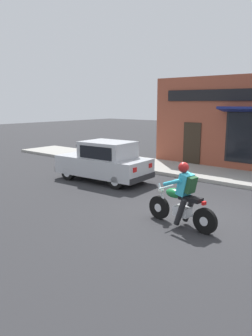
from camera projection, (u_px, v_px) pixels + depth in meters
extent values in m
plane|color=#2B2B2D|center=(191.00, 216.00, 8.90)|extent=(80.00, 80.00, 0.00)
cube|color=#9E9B93|center=(187.00, 170.00, 14.55)|extent=(2.60, 22.00, 0.14)
cube|color=brown|center=(248.00, 125.00, 14.03)|extent=(0.50, 9.18, 4.20)
cube|color=#2D2319|center=(192.00, 145.00, 15.62)|extent=(0.04, 0.90, 2.10)
cube|color=black|center=(248.00, 95.00, 13.57)|extent=(0.06, 7.80, 0.50)
cylinder|color=black|center=(159.00, 207.00, 8.62)|extent=(0.17, 0.63, 0.62)
cylinder|color=silver|center=(159.00, 207.00, 8.62)|extent=(0.14, 0.23, 0.22)
cylinder|color=black|center=(205.00, 221.00, 7.62)|extent=(0.17, 0.63, 0.62)
cylinder|color=silver|center=(205.00, 221.00, 7.62)|extent=(0.14, 0.23, 0.22)
cube|color=silver|center=(182.00, 211.00, 8.07)|extent=(0.32, 0.43, 0.24)
ellipsoid|color=#196B33|center=(175.00, 193.00, 8.17)|extent=(0.36, 0.55, 0.24)
cube|color=black|center=(191.00, 199.00, 7.83)|extent=(0.32, 0.59, 0.10)
cylinder|color=silver|center=(162.00, 197.00, 8.48)|extent=(0.11, 0.33, 0.68)
cylinder|color=silver|center=(166.00, 187.00, 8.34)|extent=(0.56, 0.10, 0.04)
sphere|color=silver|center=(161.00, 190.00, 8.49)|extent=(0.16, 0.16, 0.16)
cylinder|color=silver|center=(200.00, 217.00, 7.91)|extent=(0.14, 0.56, 0.08)
cube|color=red|center=(204.00, 203.00, 7.58)|extent=(0.13, 0.07, 0.08)
cylinder|color=black|center=(180.00, 212.00, 7.89)|extent=(0.18, 0.36, 0.71)
cylinder|color=black|center=(189.00, 209.00, 8.13)|extent=(0.18, 0.36, 0.71)
cube|color=#33B2D1|center=(185.00, 184.00, 7.90)|extent=(0.37, 0.36, 0.57)
cylinder|color=#33B2D1|center=(172.00, 182.00, 7.92)|extent=(0.15, 0.53, 0.26)
cylinder|color=#33B2D1|center=(182.00, 180.00, 8.20)|extent=(0.15, 0.53, 0.26)
sphere|color=#A51919|center=(184.00, 167.00, 7.86)|extent=(0.26, 0.26, 0.26)
cube|color=#1E4728|center=(191.00, 185.00, 7.78)|extent=(0.30, 0.27, 0.42)
cylinder|color=black|center=(68.00, 173.00, 12.97)|extent=(0.22, 0.61, 0.60)
cylinder|color=silver|center=(68.00, 173.00, 12.97)|extent=(0.22, 0.34, 0.33)
cylinder|color=black|center=(93.00, 167.00, 14.11)|extent=(0.22, 0.61, 0.60)
cylinder|color=silver|center=(93.00, 167.00, 14.11)|extent=(0.22, 0.34, 0.33)
cylinder|color=black|center=(116.00, 181.00, 11.58)|extent=(0.22, 0.61, 0.60)
cylinder|color=silver|center=(116.00, 181.00, 11.58)|extent=(0.22, 0.34, 0.33)
cylinder|color=black|center=(139.00, 174.00, 12.72)|extent=(0.22, 0.61, 0.60)
cylinder|color=silver|center=(139.00, 174.00, 12.72)|extent=(0.22, 0.34, 0.33)
cube|color=#B7BABF|center=(103.00, 166.00, 12.79)|extent=(1.88, 3.80, 0.70)
cube|color=#B7BABF|center=(108.00, 150.00, 12.52)|extent=(1.56, 1.99, 0.66)
cube|color=black|center=(91.00, 149.00, 13.03)|extent=(1.35, 0.44, 0.51)
cube|color=black|center=(95.00, 153.00, 11.95)|extent=(0.13, 1.52, 0.46)
cube|color=black|center=(119.00, 148.00, 13.10)|extent=(0.13, 1.52, 0.46)
cube|color=silver|center=(60.00, 160.00, 13.44)|extent=(0.24, 0.06, 0.14)
cube|color=red|center=(135.00, 170.00, 11.28)|extent=(0.20, 0.05, 0.16)
cube|color=silver|center=(78.00, 156.00, 14.24)|extent=(0.24, 0.06, 0.14)
cube|color=red|center=(150.00, 165.00, 12.09)|extent=(0.20, 0.05, 0.16)
cube|color=#28282B|center=(70.00, 167.00, 13.90)|extent=(1.61, 0.23, 0.20)
cube|color=#28282B|center=(142.00, 178.00, 11.78)|extent=(1.61, 0.23, 0.20)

